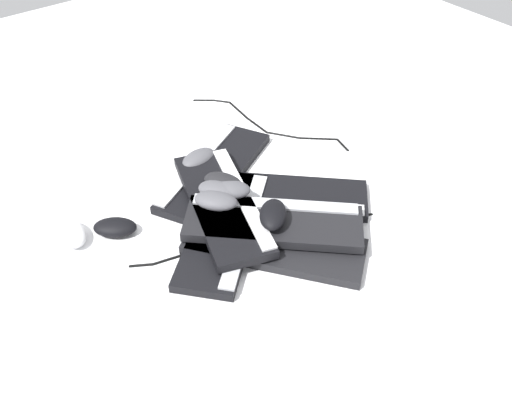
{
  "coord_description": "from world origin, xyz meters",
  "views": [
    {
      "loc": [
        -0.96,
        0.67,
        1.0
      ],
      "look_at": [
        -0.08,
        -0.02,
        0.03
      ],
      "focal_mm": 40.0,
      "sensor_mm": 36.0,
      "label": 1
    }
  ],
  "objects_px": {
    "keyboard_2": "(275,246)",
    "mouse_5": "(216,201)",
    "mouse_3": "(224,183)",
    "mouse_0": "(229,190)",
    "keyboard_4": "(223,204)",
    "mouse_7": "(115,227)",
    "keyboard_5": "(273,222)",
    "mouse_1": "(198,159)",
    "mouse_4": "(219,190)",
    "keyboard_1": "(225,228)",
    "keyboard_3": "(285,196)",
    "mouse_6": "(272,215)",
    "mouse_2": "(72,233)",
    "keyboard_0": "(214,171)"
  },
  "relations": [
    {
      "from": "mouse_0",
      "to": "keyboard_1",
      "type": "bearing_deg",
      "value": -94.52
    },
    {
      "from": "keyboard_0",
      "to": "keyboard_5",
      "type": "bearing_deg",
      "value": 175.41
    },
    {
      "from": "keyboard_1",
      "to": "keyboard_2",
      "type": "relative_size",
      "value": 0.97
    },
    {
      "from": "mouse_2",
      "to": "keyboard_1",
      "type": "bearing_deg",
      "value": 62.82
    },
    {
      "from": "keyboard_4",
      "to": "mouse_4",
      "type": "bearing_deg",
      "value": 2.99
    },
    {
      "from": "keyboard_4",
      "to": "mouse_6",
      "type": "distance_m",
      "value": 0.15
    },
    {
      "from": "keyboard_3",
      "to": "mouse_6",
      "type": "bearing_deg",
      "value": 127.53
    },
    {
      "from": "keyboard_1",
      "to": "keyboard_3",
      "type": "distance_m",
      "value": 0.2
    },
    {
      "from": "keyboard_4",
      "to": "mouse_7",
      "type": "bearing_deg",
      "value": 65.32
    },
    {
      "from": "mouse_3",
      "to": "mouse_7",
      "type": "relative_size",
      "value": 1.0
    },
    {
      "from": "mouse_1",
      "to": "mouse_6",
      "type": "distance_m",
      "value": 0.34
    },
    {
      "from": "keyboard_1",
      "to": "mouse_3",
      "type": "relative_size",
      "value": 3.92
    },
    {
      "from": "keyboard_3",
      "to": "mouse_2",
      "type": "distance_m",
      "value": 0.56
    },
    {
      "from": "keyboard_3",
      "to": "mouse_2",
      "type": "height_order",
      "value": "mouse_2"
    },
    {
      "from": "mouse_5",
      "to": "keyboard_4",
      "type": "bearing_deg",
      "value": -102.86
    },
    {
      "from": "keyboard_5",
      "to": "mouse_1",
      "type": "relative_size",
      "value": 3.83
    },
    {
      "from": "mouse_5",
      "to": "mouse_7",
      "type": "relative_size",
      "value": 1.0
    },
    {
      "from": "keyboard_2",
      "to": "keyboard_1",
      "type": "bearing_deg",
      "value": 25.68
    },
    {
      "from": "mouse_3",
      "to": "mouse_4",
      "type": "distance_m",
      "value": 0.03
    },
    {
      "from": "keyboard_4",
      "to": "mouse_0",
      "type": "relative_size",
      "value": 4.23
    },
    {
      "from": "keyboard_0",
      "to": "mouse_1",
      "type": "distance_m",
      "value": 0.06
    },
    {
      "from": "mouse_2",
      "to": "mouse_7",
      "type": "distance_m",
      "value": 0.11
    },
    {
      "from": "keyboard_4",
      "to": "mouse_7",
      "type": "height_order",
      "value": "keyboard_4"
    },
    {
      "from": "mouse_6",
      "to": "keyboard_2",
      "type": "bearing_deg",
      "value": 14.74
    },
    {
      "from": "mouse_2",
      "to": "keyboard_0",
      "type": "bearing_deg",
      "value": 96.93
    },
    {
      "from": "mouse_4",
      "to": "mouse_6",
      "type": "bearing_deg",
      "value": -18.7
    },
    {
      "from": "keyboard_5",
      "to": "mouse_6",
      "type": "xyz_separation_m",
      "value": [
        -0.01,
        0.01,
        0.04
      ]
    },
    {
      "from": "keyboard_0",
      "to": "mouse_5",
      "type": "relative_size",
      "value": 4.18
    },
    {
      "from": "keyboard_5",
      "to": "mouse_6",
      "type": "distance_m",
      "value": 0.04
    },
    {
      "from": "keyboard_1",
      "to": "mouse_6",
      "type": "height_order",
      "value": "mouse_6"
    },
    {
      "from": "keyboard_2",
      "to": "mouse_4",
      "type": "bearing_deg",
      "value": 8.33
    },
    {
      "from": "mouse_0",
      "to": "mouse_1",
      "type": "bearing_deg",
      "value": 121.03
    },
    {
      "from": "mouse_4",
      "to": "mouse_2",
      "type": "bearing_deg",
      "value": -148.58
    },
    {
      "from": "mouse_5",
      "to": "mouse_1",
      "type": "bearing_deg",
      "value": -60.49
    },
    {
      "from": "keyboard_0",
      "to": "mouse_1",
      "type": "height_order",
      "value": "mouse_1"
    },
    {
      "from": "keyboard_0",
      "to": "mouse_1",
      "type": "xyz_separation_m",
      "value": [
        0.03,
        0.03,
        0.04
      ]
    },
    {
      "from": "keyboard_1",
      "to": "keyboard_2",
      "type": "bearing_deg",
      "value": -154.32
    },
    {
      "from": "keyboard_0",
      "to": "mouse_2",
      "type": "relative_size",
      "value": 4.18
    },
    {
      "from": "mouse_0",
      "to": "mouse_7",
      "type": "bearing_deg",
      "value": -162.01
    },
    {
      "from": "mouse_6",
      "to": "mouse_5",
      "type": "bearing_deg",
      "value": -105.45
    },
    {
      "from": "keyboard_3",
      "to": "keyboard_5",
      "type": "xyz_separation_m",
      "value": [
        -0.09,
        0.11,
        0.03
      ]
    },
    {
      "from": "keyboard_5",
      "to": "mouse_0",
      "type": "bearing_deg",
      "value": 15.27
    },
    {
      "from": "keyboard_1",
      "to": "mouse_1",
      "type": "xyz_separation_m",
      "value": [
        0.25,
        -0.09,
        0.04
      ]
    },
    {
      "from": "keyboard_2",
      "to": "mouse_5",
      "type": "relative_size",
      "value": 4.02
    },
    {
      "from": "mouse_3",
      "to": "mouse_0",
      "type": "bearing_deg",
      "value": -34.32
    },
    {
      "from": "keyboard_5",
      "to": "mouse_5",
      "type": "relative_size",
      "value": 3.83
    },
    {
      "from": "mouse_1",
      "to": "mouse_4",
      "type": "relative_size",
      "value": 1.0
    },
    {
      "from": "keyboard_4",
      "to": "mouse_6",
      "type": "xyz_separation_m",
      "value": [
        -0.14,
        -0.05,
        0.04
      ]
    },
    {
      "from": "keyboard_3",
      "to": "mouse_7",
      "type": "relative_size",
      "value": 3.82
    },
    {
      "from": "keyboard_2",
      "to": "mouse_3",
      "type": "bearing_deg",
      "value": 0.31
    }
  ]
}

